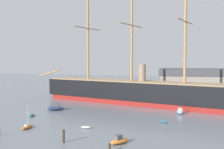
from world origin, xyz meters
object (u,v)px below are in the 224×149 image
object	(u,v)px
dinghy_near_centre	(86,127)
sailboat_distant_centre	(130,97)
motorboat_alongside_stern	(180,112)
mooring_piling_right_pair	(109,148)
dinghy_mid_right	(163,122)
sailboat_foreground_left	(27,127)
motorboat_alongside_bow	(56,108)
dinghy_mid_left	(32,115)
mooring_piling_nearest	(64,136)
tall_ship	(131,92)
motorboat_far_left	(58,96)
motorboat_foreground_right	(119,140)

from	to	relation	value
dinghy_near_centre	sailboat_distant_centre	distance (m)	45.81
motorboat_alongside_stern	sailboat_distant_centre	bearing A→B (deg)	125.91
mooring_piling_right_pair	dinghy_near_centre	bearing A→B (deg)	124.29
motorboat_alongside_stern	sailboat_distant_centre	distance (m)	30.81
motorboat_alongside_stern	mooring_piling_right_pair	world-z (taller)	motorboat_alongside_stern
dinghy_mid_right	sailboat_distant_centre	distance (m)	39.48
sailboat_foreground_left	sailboat_distant_centre	distance (m)	50.39
dinghy_mid_right	motorboat_alongside_bow	distance (m)	30.74
dinghy_mid_left	mooring_piling_nearest	distance (m)	24.57
sailboat_distant_centre	mooring_piling_right_pair	distance (m)	58.83
dinghy_near_centre	motorboat_alongside_stern	xyz separation A→B (m)	(18.01, 20.86, 0.30)
motorboat_alongside_bow	sailboat_distant_centre	world-z (taller)	sailboat_distant_centre
tall_ship	dinghy_near_centre	world-z (taller)	tall_ship
motorboat_alongside_bow	motorboat_far_left	xyz separation A→B (m)	(-11.08, 23.60, -0.02)
sailboat_foreground_left	dinghy_near_centre	world-z (taller)	sailboat_foreground_left
dinghy_mid_right	motorboat_alongside_bow	world-z (taller)	motorboat_alongside_bow
mooring_piling_right_pair	motorboat_alongside_stern	bearing A→B (deg)	73.98
tall_ship	sailboat_distant_centre	distance (m)	13.17
dinghy_mid_right	mooring_piling_right_pair	xyz separation A→B (m)	(-6.28, -21.61, 0.38)
tall_ship	dinghy_mid_right	distance (m)	27.24
mooring_piling_nearest	mooring_piling_right_pair	xyz separation A→B (m)	(8.70, -2.38, -0.49)
motorboat_alongside_stern	motorboat_alongside_bow	bearing A→B (deg)	-172.67
motorboat_foreground_right	mooring_piling_right_pair	world-z (taller)	motorboat_foreground_right
tall_ship	motorboat_alongside_stern	xyz separation A→B (m)	(15.23, -12.56, -3.33)
tall_ship	sailboat_foreground_left	bearing A→B (deg)	-111.12
dinghy_near_centre	mooring_piling_nearest	distance (m)	10.07
motorboat_alongside_bow	mooring_piling_right_pair	world-z (taller)	motorboat_alongside_bow
dinghy_mid_right	mooring_piling_right_pair	size ratio (longest dim) A/B	1.69
motorboat_foreground_right	sailboat_distant_centre	xyz separation A→B (m)	(-9.02, 53.97, -0.10)
tall_ship	dinghy_mid_right	world-z (taller)	tall_ship
motorboat_alongside_stern	mooring_piling_nearest	distance (m)	35.88
motorboat_foreground_right	dinghy_mid_right	distance (m)	18.31
motorboat_far_left	dinghy_mid_right	bearing A→B (deg)	-37.14
sailboat_foreground_left	mooring_piling_right_pair	bearing A→B (deg)	-24.67
dinghy_near_centre	sailboat_distant_centre	xyz separation A→B (m)	(-0.06, 45.81, 0.19)
dinghy_mid_left	tall_ship	bearing A→B (deg)	52.15
dinghy_near_centre	motorboat_alongside_stern	distance (m)	27.56
dinghy_mid_left	sailboat_distant_centre	distance (m)	41.65
sailboat_distant_centre	mooring_piling_nearest	size ratio (longest dim) A/B	2.34
dinghy_mid_right	motorboat_far_left	world-z (taller)	motorboat_far_left
dinghy_mid_left	motorboat_far_left	xyz separation A→B (m)	(-9.06, 32.38, 0.36)
dinghy_near_centre	dinghy_mid_left	distance (m)	18.81
tall_ship	mooring_piling_right_pair	size ratio (longest dim) A/B	58.15
dinghy_mid_right	motorboat_foreground_right	bearing A→B (deg)	-108.43
motorboat_alongside_bow	mooring_piling_nearest	xyz separation A→B (m)	(14.85, -26.62, 0.44)
tall_ship	motorboat_alongside_bow	bearing A→B (deg)	-136.74
motorboat_alongside_bow	motorboat_alongside_stern	distance (m)	33.37
motorboat_foreground_right	sailboat_foreground_left	bearing A→B (deg)	166.53
dinghy_near_centre	motorboat_far_left	xyz separation A→B (m)	(-26.17, 40.20, 0.40)
dinghy_mid_left	motorboat_far_left	bearing A→B (deg)	105.63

